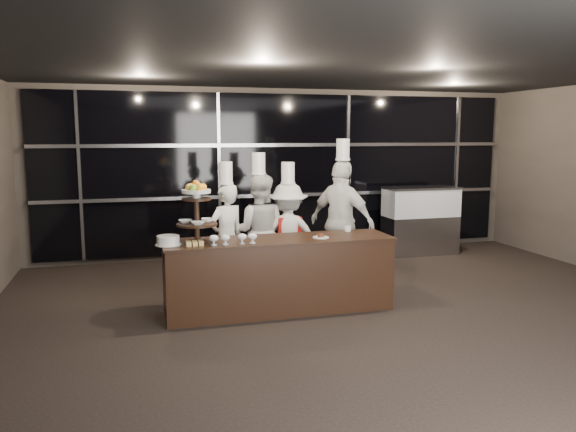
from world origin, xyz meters
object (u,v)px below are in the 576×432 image
object	(u,v)px
display_stand	(197,208)
chef_a	(227,236)
chef_c	(288,235)
chef_d	(342,222)
chef_b	(259,230)
layer_cake	(168,240)
display_case	(420,217)
buffet_counter	(279,274)

from	to	relation	value
display_stand	chef_a	xyz separation A→B (m)	(0.52, 1.04, -0.54)
chef_c	chef_d	distance (m)	0.82
display_stand	chef_d	world-z (taller)	chef_d
chef_a	chef_b	size ratio (longest dim) A/B	0.94
display_stand	layer_cake	size ratio (longest dim) A/B	2.48
display_case	chef_a	size ratio (longest dim) A/B	0.74
buffet_counter	layer_cake	distance (m)	1.44
chef_c	chef_d	xyz separation A→B (m)	(0.80, -0.05, 0.16)
display_case	chef_c	distance (m)	3.33
chef_d	chef_a	bearing A→B (deg)	178.42
display_case	chef_b	xyz separation A→B (m)	(-3.36, -1.45, 0.15)
buffet_counter	chef_c	bearing A→B (deg)	68.74
buffet_counter	chef_b	size ratio (longest dim) A/B	1.46
display_case	chef_d	xyz separation A→B (m)	(-2.15, -1.58, 0.24)
layer_cake	display_case	bearing A→B (deg)	29.20
buffet_counter	chef_d	size ratio (longest dim) A/B	1.33
buffet_counter	layer_cake	xyz separation A→B (m)	(-1.34, -0.05, 0.51)
chef_a	layer_cake	bearing A→B (deg)	-128.27
chef_c	display_case	bearing A→B (deg)	27.44
layer_cake	chef_d	world-z (taller)	chef_d
chef_c	chef_b	bearing A→B (deg)	167.39
layer_cake	chef_a	xyz separation A→B (m)	(0.86, 1.09, -0.18)
chef_b	chef_d	distance (m)	1.22
chef_b	chef_d	world-z (taller)	chef_d
layer_cake	display_case	distance (m)	5.40
display_stand	chef_d	size ratio (longest dim) A/B	0.35
display_case	chef_c	bearing A→B (deg)	-152.56
chef_a	buffet_counter	bearing A→B (deg)	-65.21
display_case	chef_d	size ratio (longest dim) A/B	0.63
layer_cake	display_stand	bearing A→B (deg)	8.31
layer_cake	chef_d	size ratio (longest dim) A/B	0.14
chef_b	buffet_counter	bearing A→B (deg)	-90.09
display_stand	chef_d	xyz separation A→B (m)	(2.21, 0.99, -0.41)
display_stand	chef_a	world-z (taller)	chef_a
chef_b	display_stand	bearing A→B (deg)	-131.47
layer_cake	chef_d	xyz separation A→B (m)	(2.55, 1.04, -0.04)
buffet_counter	display_stand	xyz separation A→B (m)	(-1.00, -0.00, 0.87)
chef_a	chef_d	world-z (taller)	chef_d
buffet_counter	chef_c	world-z (taller)	chef_c
display_stand	layer_cake	distance (m)	0.50
layer_cake	chef_c	size ratio (longest dim) A/B	0.17
display_case	chef_b	size ratio (longest dim) A/B	0.69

